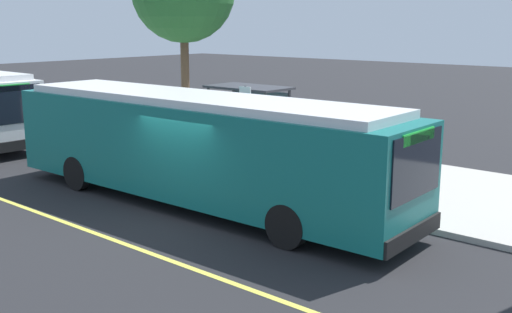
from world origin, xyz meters
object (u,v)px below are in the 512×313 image
(transit_bus_main, at_px, (197,145))
(waiting_bench, at_px, (254,142))
(pedestrian_commuter, at_px, (183,130))
(route_sign_post, at_px, (245,119))

(transit_bus_main, relative_size, waiting_bench, 7.84)
(transit_bus_main, relative_size, pedestrian_commuter, 7.42)
(transit_bus_main, distance_m, pedestrian_commuter, 5.30)
(waiting_bench, xyz_separation_m, route_sign_post, (1.85, -2.57, 1.32))
(transit_bus_main, height_order, pedestrian_commuter, transit_bus_main)
(waiting_bench, relative_size, pedestrian_commuter, 0.95)
(waiting_bench, xyz_separation_m, pedestrian_commuter, (-1.68, -1.85, 0.48))
(route_sign_post, distance_m, pedestrian_commuter, 3.69)
(waiting_bench, height_order, route_sign_post, route_sign_post)
(waiting_bench, height_order, pedestrian_commuter, pedestrian_commuter)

